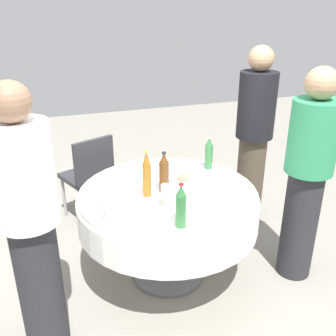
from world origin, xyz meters
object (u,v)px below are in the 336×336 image
object	(u,v)px
bottle_green_far	(209,154)
person_north	(307,175)
person_far	(254,134)
chair_mid	(90,172)
wine_glass_inner	(104,206)
bottle_green_north	(181,207)
bottle_amber_left	(147,175)
wine_glass_west	(165,191)
dining_table	(168,209)
bottle_brown_inner	(164,174)
plate_rear	(183,179)
plate_right	(104,193)
person_left	(30,224)

from	to	relation	value
bottle_green_far	person_north	bearing A→B (deg)	42.24
person_far	chair_mid	bearing A→B (deg)	-135.85
wine_glass_inner	bottle_green_north	bearing A→B (deg)	64.73
bottle_amber_left	wine_glass_west	size ratio (longest dim) A/B	2.08
dining_table	chair_mid	distance (m)	1.11
bottle_brown_inner	person_far	xyz separation A→B (m)	(-0.60, 1.07, -0.01)
wine_glass_inner	wine_glass_west	world-z (taller)	wine_glass_west
wine_glass_west	chair_mid	distance (m)	1.33
bottle_green_north	chair_mid	xyz separation A→B (m)	(-1.49, -0.36, -0.36)
bottle_green_north	bottle_brown_inner	world-z (taller)	bottle_brown_inner
wine_glass_inner	chair_mid	bearing A→B (deg)	176.93
bottle_amber_left	chair_mid	bearing A→B (deg)	-165.22
dining_table	bottle_green_north	xyz separation A→B (m)	(0.47, -0.08, 0.29)
bottle_green_far	plate_rear	bearing A→B (deg)	-61.69
bottle_green_north	bottle_amber_left	bearing A→B (deg)	-169.85
bottle_green_far	bottle_green_north	world-z (taller)	bottle_green_north
wine_glass_inner	plate_rear	xyz separation A→B (m)	(-0.41, 0.67, -0.10)
dining_table	plate_rear	bearing A→B (deg)	129.32
person_north	bottle_green_north	bearing A→B (deg)	-63.50
plate_right	person_far	distance (m)	1.57
person_far	plate_right	bearing A→B (deg)	-101.55
dining_table	person_far	size ratio (longest dim) A/B	0.79
bottle_amber_left	plate_right	world-z (taller)	bottle_amber_left
bottle_green_north	wine_glass_west	bearing A→B (deg)	-177.17
bottle_green_north	bottle_brown_inner	distance (m)	0.47
wine_glass_inner	person_far	xyz separation A→B (m)	(-0.87, 1.55, 0.03)
bottle_green_far	person_far	size ratio (longest dim) A/B	0.16
dining_table	person_far	bearing A→B (deg)	119.87
wine_glass_inner	chair_mid	xyz separation A→B (m)	(-1.29, 0.07, -0.33)
wine_glass_west	person_north	xyz separation A→B (m)	(0.07, 1.05, -0.01)
plate_rear	chair_mid	xyz separation A→B (m)	(-0.88, -0.60, -0.23)
person_left	wine_glass_inner	bearing A→B (deg)	-97.79
wine_glass_inner	plate_rear	bearing A→B (deg)	121.24
bottle_amber_left	person_left	bearing A→B (deg)	-64.76
person_north	dining_table	bearing A→B (deg)	-90.00
person_left	chair_mid	bearing A→B (deg)	-41.61
bottle_green_north	wine_glass_inner	size ratio (longest dim) A/B	1.87
bottle_brown_inner	bottle_green_far	bearing A→B (deg)	121.60
bottle_green_north	plate_right	distance (m)	0.69
bottle_green_north	wine_glass_west	size ratio (longest dim) A/B	1.78
bottle_amber_left	bottle_brown_inner	xyz separation A→B (m)	(-0.01, 0.13, -0.02)
plate_rear	chair_mid	size ratio (longest dim) A/B	0.28
bottle_brown_inner	plate_right	xyz separation A→B (m)	(-0.11, -0.41, -0.13)
bottle_green_far	plate_right	size ratio (longest dim) A/B	1.20
wine_glass_west	person_far	world-z (taller)	person_far
wine_glass_inner	person_left	xyz separation A→B (m)	(0.11, -0.43, 0.02)
bottle_green_north	bottle_brown_inner	bearing A→B (deg)	174.01
bottle_green_far	person_left	distance (m)	1.53
bottle_brown_inner	plate_rear	xyz separation A→B (m)	(-0.14, 0.20, -0.13)
person_north	plate_rear	bearing A→B (deg)	-101.62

